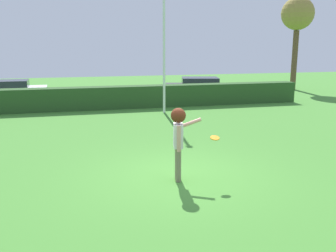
% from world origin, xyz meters
% --- Properties ---
extents(ground_plane, '(60.00, 60.00, 0.00)m').
position_xyz_m(ground_plane, '(0.00, 0.00, 0.00)').
color(ground_plane, '#458731').
extents(person, '(0.81, 0.55, 1.80)m').
position_xyz_m(person, '(-0.10, -0.27, 1.17)').
color(person, '#796F57').
rests_on(person, ground).
extents(frisbee, '(0.22, 0.22, 0.08)m').
position_xyz_m(frisbee, '(0.75, -0.47, 1.07)').
color(frisbee, orange).
extents(lamppost, '(0.24, 0.24, 6.53)m').
position_xyz_m(lamppost, '(1.72, 8.80, 3.59)').
color(lamppost, silver).
rests_on(lamppost, ground).
extents(hedge_row, '(19.40, 0.90, 1.13)m').
position_xyz_m(hedge_row, '(0.00, 10.63, 0.57)').
color(hedge_row, '#2A4E22').
rests_on(hedge_row, ground).
extents(parked_car_white, '(4.24, 1.89, 1.25)m').
position_xyz_m(parked_car_white, '(-6.11, 14.16, 0.69)').
color(parked_car_white, white).
rests_on(parked_car_white, ground).
extents(parked_car_black, '(4.48, 2.64, 1.25)m').
position_xyz_m(parked_car_black, '(5.05, 13.22, 0.69)').
color(parked_car_black, black).
rests_on(parked_car_black, ground).
extents(bare_elm_tree, '(2.28, 2.28, 6.49)m').
position_xyz_m(bare_elm_tree, '(13.04, 15.65, 5.17)').
color(bare_elm_tree, brown).
rests_on(bare_elm_tree, ground).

